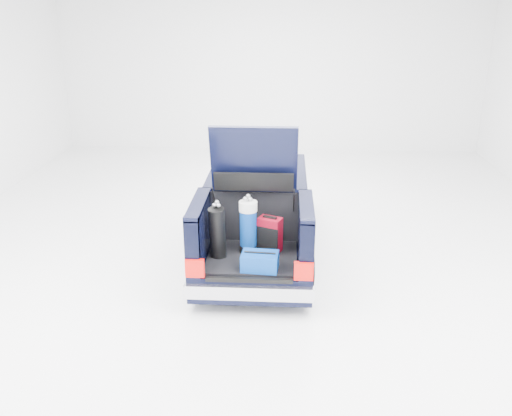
# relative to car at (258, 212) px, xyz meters

# --- Properties ---
(ground) EXTENTS (14.00, 14.00, 0.00)m
(ground) POSITION_rel_car_xyz_m (0.00, -0.11, -0.67)
(ground) COLOR white
(ground) RESTS_ON ground
(car) EXTENTS (1.87, 4.65, 2.47)m
(car) POSITION_rel_car_xyz_m (0.00, 0.00, 0.00)
(car) COLOR black
(car) RESTS_ON ground
(red_suitcase) EXTENTS (0.39, 0.34, 0.56)m
(red_suitcase) POSITION_rel_car_xyz_m (0.25, -1.40, 0.19)
(red_suitcase) COLOR maroon
(red_suitcase) RESTS_ON car
(black_golf_bag) EXTENTS (0.30, 0.34, 0.86)m
(black_golf_bag) POSITION_rel_car_xyz_m (-0.50, -1.65, 0.32)
(black_golf_bag) COLOR black
(black_golf_bag) RESTS_ON car
(blue_golf_bag) EXTENTS (0.32, 0.32, 0.90)m
(blue_golf_bag) POSITION_rel_car_xyz_m (-0.07, -1.43, 0.33)
(blue_golf_bag) COLOR black
(blue_golf_bag) RESTS_ON car
(blue_duffel) EXTENTS (0.54, 0.37, 0.27)m
(blue_duffel) POSITION_rel_car_xyz_m (0.13, -2.01, 0.05)
(blue_duffel) COLOR navy
(blue_duffel) RESTS_ON car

